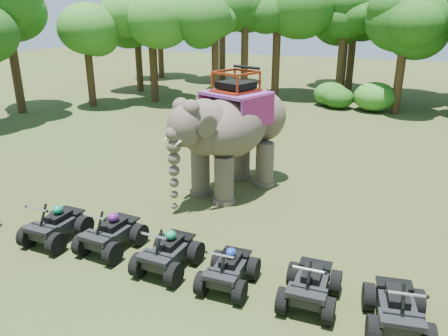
% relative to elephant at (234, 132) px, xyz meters
% --- Properties ---
extents(ground, '(110.00, 110.00, 0.00)m').
position_rel_elephant_xyz_m(ground, '(0.82, -4.04, -2.22)').
color(ground, '#47381E').
rests_on(ground, ground).
extents(elephant, '(4.04, 5.76, 4.43)m').
position_rel_elephant_xyz_m(elephant, '(0.00, 0.00, 0.00)').
color(elephant, brown).
rests_on(elephant, ground).
extents(atv_0, '(1.30, 1.77, 1.29)m').
position_rel_elephant_xyz_m(atv_0, '(-3.25, -5.55, -1.57)').
color(atv_0, black).
rests_on(atv_0, ground).
extents(atv_1, '(1.39, 1.83, 1.30)m').
position_rel_elephant_xyz_m(atv_1, '(-1.49, -5.35, -1.57)').
color(atv_1, black).
rests_on(atv_1, ground).
extents(atv_2, '(1.31, 1.76, 1.27)m').
position_rel_elephant_xyz_m(atv_2, '(0.44, -5.60, -1.58)').
color(atv_2, black).
rests_on(atv_2, ground).
extents(atv_3, '(1.20, 1.62, 1.17)m').
position_rel_elephant_xyz_m(atv_3, '(2.14, -5.68, -1.63)').
color(atv_3, black).
rests_on(atv_3, ground).
extents(atv_4, '(1.28, 1.72, 1.25)m').
position_rel_elephant_xyz_m(atv_4, '(4.08, -5.56, -1.59)').
color(atv_4, black).
rests_on(atv_4, ground).
extents(atv_5, '(1.53, 1.91, 1.27)m').
position_rel_elephant_xyz_m(atv_5, '(5.90, -5.71, -1.58)').
color(atv_5, black).
rests_on(atv_5, ground).
extents(tree_0, '(5.35, 5.35, 7.65)m').
position_rel_elephant_xyz_m(tree_0, '(0.82, 18.86, 1.61)').
color(tree_0, '#195114').
rests_on(tree_0, ground).
extents(tree_1, '(5.16, 5.16, 7.37)m').
position_rel_elephant_xyz_m(tree_1, '(4.93, 15.96, 1.47)').
color(tree_1, '#195114').
rests_on(tree_1, ground).
extents(tree_23, '(5.82, 5.82, 8.31)m').
position_rel_elephant_xyz_m(tree_23, '(-17.57, 6.82, 1.94)').
color(tree_23, '#195114').
rests_on(tree_23, ground).
extents(tree_24, '(4.76, 4.76, 6.80)m').
position_rel_elephant_xyz_m(tree_24, '(-14.55, 10.22, 1.18)').
color(tree_24, '#195114').
rests_on(tree_24, ground).
extents(tree_25, '(5.67, 5.67, 8.10)m').
position_rel_elephant_xyz_m(tree_25, '(-11.48, 13.39, 1.84)').
color(tree_25, '#195114').
rests_on(tree_25, ground).
extents(tree_26, '(4.74, 4.74, 6.78)m').
position_rel_elephant_xyz_m(tree_26, '(-6.99, 14.18, 1.17)').
color(tree_26, '#195114').
rests_on(tree_26, ground).
extents(tree_27, '(6.37, 6.37, 9.11)m').
position_rel_elephant_xyz_m(tree_27, '(-3.71, 17.82, 2.34)').
color(tree_27, '#195114').
rests_on(tree_27, ground).
extents(tree_28, '(5.27, 5.27, 7.53)m').
position_rel_elephant_xyz_m(tree_28, '(-17.96, 24.11, 1.55)').
color(tree_28, '#195114').
rests_on(tree_28, ground).
extents(tree_29, '(5.73, 5.73, 8.19)m').
position_rel_elephant_xyz_m(tree_29, '(-17.28, 24.19, 1.88)').
color(tree_29, '#195114').
rests_on(tree_29, ground).
extents(tree_30, '(6.97, 6.97, 9.95)m').
position_rel_elephant_xyz_m(tree_30, '(4.80, 20.84, 2.76)').
color(tree_30, '#195114').
rests_on(tree_30, ground).
extents(tree_31, '(5.50, 5.50, 7.86)m').
position_rel_elephant_xyz_m(tree_31, '(1.29, 20.62, 1.71)').
color(tree_31, '#195114').
rests_on(tree_31, ground).
extents(tree_32, '(6.48, 6.48, 9.26)m').
position_rel_elephant_xyz_m(tree_32, '(0.07, 25.56, 2.41)').
color(tree_32, '#195114').
rests_on(tree_32, ground).
extents(tree_33, '(5.14, 5.14, 7.34)m').
position_rel_elephant_xyz_m(tree_33, '(-5.58, 16.19, 1.45)').
color(tree_33, '#195114').
rests_on(tree_33, ground).
extents(tree_37, '(6.90, 6.90, 9.85)m').
position_rel_elephant_xyz_m(tree_37, '(-10.98, 24.83, 2.71)').
color(tree_37, '#195114').
rests_on(tree_37, ground).
extents(tree_38, '(5.48, 5.48, 7.83)m').
position_rel_elephant_xyz_m(tree_38, '(-14.84, 16.64, 1.70)').
color(tree_38, '#195114').
rests_on(tree_38, ground).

